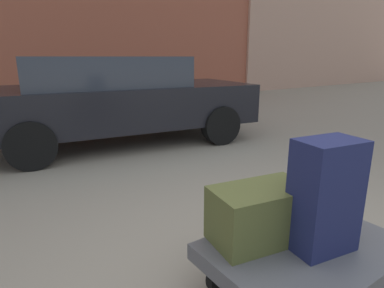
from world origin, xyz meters
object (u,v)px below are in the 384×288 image
luggage_cart (305,255)px  bollard_kerb_mid (193,95)px  suitcase_navy_rear_right (325,196)px  bicycle_leaning (173,89)px  parked_car (118,98)px  duffel_bag_olive_front_right (261,214)px  bollard_kerb_near (152,98)px

luggage_cart → bollard_kerb_mid: 7.76m
suitcase_navy_rear_right → bicycle_leaning: size_ratio=0.37×
bollard_kerb_mid → bicycle_leaning: bearing=80.9°
luggage_cart → parked_car: 4.16m
parked_car → duffel_bag_olive_front_right: bearing=-99.7°
parked_car → bicycle_leaning: bearing=49.7°
suitcase_navy_rear_right → parked_car: bearing=93.1°
bollard_kerb_near → suitcase_navy_rear_right: bearing=-109.7°
suitcase_navy_rear_right → duffel_bag_olive_front_right: size_ratio=1.10×
bicycle_leaning → bollard_kerb_near: 2.24m
parked_car → bicycle_leaning: 5.55m
parked_car → suitcase_navy_rear_right: bearing=-96.1°
bollard_kerb_mid → parked_car: bearing=-141.5°
suitcase_navy_rear_right → parked_car: parked_car is taller
duffel_bag_olive_front_right → bicycle_leaning: bicycle_leaning is taller
luggage_cart → suitcase_navy_rear_right: size_ratio=1.78×
suitcase_navy_rear_right → bollard_kerb_mid: size_ratio=0.93×
suitcase_navy_rear_right → bicycle_leaning: 9.31m
parked_car → bollard_kerb_near: parked_car is taller
bicycle_leaning → bollard_kerb_mid: (-0.25, -1.58, -0.02)m
luggage_cart → bollard_kerb_near: 7.19m
parked_car → bicycle_leaning: (3.58, 4.22, -0.39)m
suitcase_navy_rear_right → duffel_bag_olive_front_right: 0.38m
bollard_kerb_mid → luggage_cart: bearing=-119.5°
suitcase_navy_rear_right → bollard_kerb_near: size_ratio=0.93×
suitcase_navy_rear_right → bollard_kerb_near: 7.24m
duffel_bag_olive_front_right → bicycle_leaning: 9.17m
bollard_kerb_near → luggage_cart: bearing=-110.1°
suitcase_navy_rear_right → duffel_bag_olive_front_right: (-0.22, 0.26, -0.16)m
duffel_bag_olive_front_right → bollard_kerb_mid: bollard_kerb_mid is taller
parked_car → bicycle_leaning: size_ratio=2.60×
bollard_kerb_near → bollard_kerb_mid: size_ratio=1.00×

